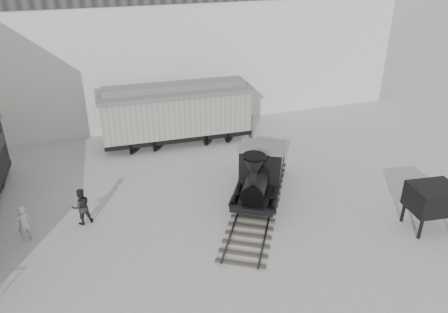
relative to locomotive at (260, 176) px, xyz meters
name	(u,v)px	position (x,y,z in m)	size (l,w,h in m)	color
ground	(242,246)	(-2.18, -3.33, -1.22)	(90.00, 90.00, 0.00)	#9E9E9B
north_wall	(161,41)	(-2.18, 11.65, 4.34)	(34.00, 2.51, 11.00)	silver
locomotive	(260,176)	(0.00, 0.00, 0.00)	(6.57, 9.04, 3.30)	#322D27
boxcar	(176,112)	(-2.28, 7.88, 0.78)	(9.40, 3.29, 3.80)	black
visitor_a	(24,224)	(-10.69, 0.02, -0.39)	(0.60, 0.40, 1.65)	#BBBCB9
visitor_b	(81,206)	(-8.35, 0.55, -0.35)	(0.84, 0.66, 1.74)	black
coal_hopper	(432,201)	(6.02, -4.74, 0.15)	(2.11, 1.81, 2.10)	black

